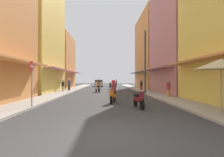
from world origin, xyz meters
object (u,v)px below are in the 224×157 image
Objects in this scene: motorbike_black at (116,83)px; pedestrian_midway at (141,84)px; parked_car at (99,83)px; motorbike_orange at (113,93)px; vendor_umbrella at (221,64)px; motorbike_maroon at (139,99)px; pedestrian_far at (69,84)px; motorbike_green at (110,85)px; pedestrian_foreground at (168,89)px; pedestrian_crossing at (63,85)px; motorbike_white at (98,86)px; street_sign_no_entry at (32,78)px; motorbike_silver at (99,84)px; utility_pole at (145,62)px.

pedestrian_midway reaches higher than motorbike_black.
motorbike_orange is at bearing -85.57° from parked_car.
vendor_umbrella is at bearing -84.82° from motorbike_black.
motorbike_orange reaches higher than parked_car.
motorbike_maroon is 15.71m from pedestrian_far.
motorbike_green is 19.85m from pedestrian_foreground.
motorbike_black is 16.17m from pedestrian_crossing.
pedestrian_far is at bearing 156.13° from motorbike_white.
motorbike_orange is 1.03× the size of pedestrian_far.
street_sign_no_entry is at bearing -86.79° from pedestrian_far.
pedestrian_far is at bearing 138.36° from pedestrian_foreground.
motorbike_black is (0.30, 27.06, 0.20)m from motorbike_maroon.
pedestrian_far reaches higher than motorbike_black.
pedestrian_midway is at bearing 93.55° from pedestrian_foreground.
motorbike_silver is 1.00× the size of motorbike_maroon.
pedestrian_far is at bearing -118.78° from motorbike_black.
motorbike_silver is 1.00× the size of motorbike_black.
pedestrian_crossing is (-7.27, 12.77, 0.41)m from motorbike_maroon.
motorbike_silver is at bearing 94.83° from motorbike_orange.
street_sign_no_entry is (-3.13, -12.22, 1.01)m from motorbike_white.
vendor_umbrella is (6.13, -25.91, 1.56)m from motorbike_silver.
motorbike_orange is 6.68m from vendor_umbrella.
motorbike_orange and motorbike_white have the same top height.
motorbike_black is at bearing 61.22° from pedestrian_far.
pedestrian_midway is (3.92, -10.51, 0.41)m from motorbike_green.
motorbike_white is 4.42m from pedestrian_crossing.
motorbike_white is 1.09× the size of pedestrian_foreground.
pedestrian_far reaches higher than motorbike_silver.
parked_car is (-0.28, 5.49, 0.04)m from motorbike_silver.
motorbike_white is 12.10m from motorbike_green.
street_sign_no_entry is at bearing -84.24° from pedestrian_crossing.
motorbike_black is 29.83m from vendor_umbrella.
motorbike_black is 14.72m from pedestrian_far.
motorbike_orange is 12.11m from pedestrian_crossing.
motorbike_black is 2.99m from motorbike_green.
vendor_umbrella is at bearing -47.95° from motorbike_orange.
pedestrian_midway is (6.34, -14.93, 0.18)m from parked_car.
motorbike_silver is at bearing 112.32° from utility_pole.
street_sign_no_entry reaches higher than motorbike_silver.
motorbike_white is 0.96× the size of motorbike_green.
motorbike_white is 0.41× the size of parked_car.
motorbike_green is 1.04× the size of pedestrian_far.
pedestrian_crossing reaches higher than motorbike_green.
parked_car is 15.02m from pedestrian_far.
motorbike_orange is 24.90m from motorbike_black.
vendor_umbrella is (0.07, -16.48, 1.35)m from pedestrian_midway.
motorbike_green is at bearing 92.35° from motorbike_maroon.
pedestrian_far reaches higher than pedestrian_foreground.
pedestrian_far is 19.45m from vendor_umbrella.
motorbike_white is 1.00× the size of pedestrian_far.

